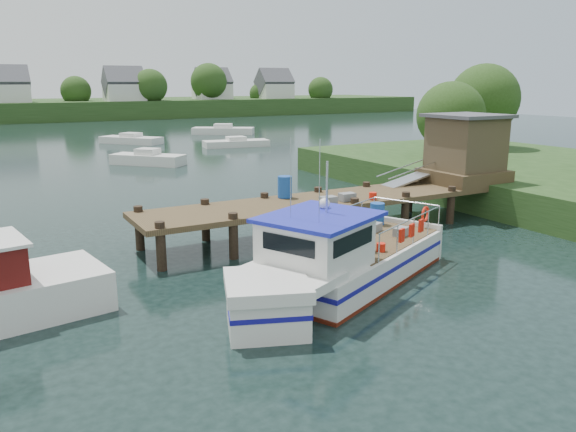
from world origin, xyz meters
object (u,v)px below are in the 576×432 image
lobster_boat (338,263)px  moored_d (131,140)px  moored_far (223,130)px  moored_c (236,143)px  dock (423,168)px  moored_b (148,159)px

lobster_boat → moored_d: bearing=59.0°
moored_far → moored_c: size_ratio=1.14×
dock → moored_far: dock is taller
lobster_boat → moored_b: lobster_boat is taller
moored_c → moored_d: bearing=155.1°
lobster_boat → moored_far: bearing=46.2°
dock → moored_d: dock is taller
moored_b → moored_far: bearing=65.9°
moored_far → dock: bearing=-84.1°
lobster_boat → moored_c: (12.62, 35.29, -0.47)m
dock → moored_d: (-3.33, 37.34, -1.85)m
dock → moored_c: 30.19m
moored_d → dock: bearing=-94.3°
moored_c → moored_d: moored_d is taller
dock → moored_c: dock is taller
moored_far → moored_c: bearing=-90.3°
dock → moored_d: 37.53m
dock → lobster_boat: size_ratio=1.84×
dock → moored_b: (-5.88, 22.22, -1.80)m
dock → lobster_boat: 9.90m
dock → lobster_boat: lobster_boat is taller
dock → moored_far: bearing=78.6°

